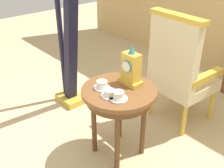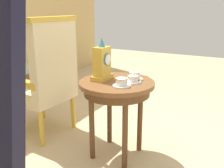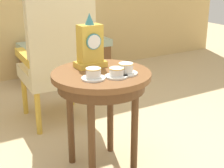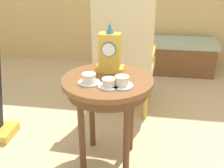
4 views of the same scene
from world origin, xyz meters
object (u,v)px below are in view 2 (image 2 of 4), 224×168
object	(u,v)px
teacup_left	(121,83)
window_bench	(13,84)
armchair	(46,76)
teacup_center	(134,76)
harp	(3,112)
side_table	(117,92)
mantel_clock	(102,63)
teacup_right	(133,80)

from	to	relation	value
teacup_left	window_bench	size ratio (longest dim) A/B	0.13
armchair	teacup_left	bearing A→B (deg)	-98.43
teacup_center	harp	bearing A→B (deg)	166.34
side_table	teacup_left	world-z (taller)	teacup_left
mantel_clock	window_bench	distance (m)	1.90
teacup_left	armchair	size ratio (longest dim) A/B	0.12
teacup_left	window_bench	world-z (taller)	teacup_left
teacup_right	window_bench	world-z (taller)	teacup_right
armchair	window_bench	distance (m)	1.27
side_table	window_bench	world-z (taller)	side_table
side_table	armchair	world-z (taller)	armchair
side_table	armchair	xyz separation A→B (m)	(0.03, 0.76, 0.03)
teacup_right	teacup_center	bearing A→B (deg)	15.69
teacup_left	window_bench	distance (m)	2.10
armchair	harp	bearing A→B (deg)	-148.32
teacup_right	harp	bearing A→B (deg)	164.16
teacup_center	window_bench	distance (m)	2.06
teacup_center	teacup_right	bearing A→B (deg)	-164.31
side_table	harp	world-z (taller)	harp
teacup_center	side_table	bearing A→B (deg)	135.45
harp	window_bench	size ratio (longest dim) A/B	1.73
window_bench	teacup_center	bearing A→B (deg)	-102.76
harp	window_bench	world-z (taller)	harp
teacup_right	mantel_clock	size ratio (longest dim) A/B	0.39
teacup_center	armchair	bearing A→B (deg)	95.39
teacup_left	teacup_right	size ratio (longest dim) A/B	1.05
side_table	harp	size ratio (longest dim) A/B	0.37
teacup_right	harp	xyz separation A→B (m)	(-0.99, 0.28, 0.04)
teacup_right	armchair	distance (m)	0.89
teacup_right	mantel_clock	bearing A→B (deg)	97.72
mantel_clock	window_bench	world-z (taller)	mantel_clock
side_table	teacup_center	distance (m)	0.19
window_bench	mantel_clock	bearing A→B (deg)	-107.84
teacup_left	mantel_clock	xyz separation A→B (m)	(0.10, 0.22, 0.11)
mantel_clock	armchair	xyz separation A→B (m)	(0.03, 0.63, -0.19)
side_table	armchair	bearing A→B (deg)	88.10
mantel_clock	harp	bearing A→B (deg)	178.63
armchair	teacup_center	bearing A→B (deg)	-84.61
side_table	teacup_center	bearing A→B (deg)	-44.55
teacup_center	harp	size ratio (longest dim) A/B	0.08
harp	armchair	bearing A→B (deg)	31.68
side_table	mantel_clock	distance (m)	0.26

